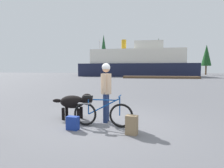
{
  "coord_description": "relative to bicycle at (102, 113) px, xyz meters",
  "views": [
    {
      "loc": [
        1.1,
        -5.35,
        1.6
      ],
      "look_at": [
        -0.12,
        1.13,
        1.09
      ],
      "focal_mm": 30.52,
      "sensor_mm": 36.0,
      "label": 1
    }
  ],
  "objects": [
    {
      "name": "ground_plane",
      "position": [
        0.14,
        0.26,
        -0.37
      ],
      "size": [
        160.0,
        160.0,
        0.0
      ],
      "primitive_type": "plane",
      "color": "slate"
    },
    {
      "name": "bicycle",
      "position": [
        0.0,
        0.0,
        0.0
      ],
      "size": [
        1.7,
        0.44,
        0.89
      ],
      "color": "black",
      "rests_on": "ground_plane"
    },
    {
      "name": "person_cyclist",
      "position": [
        0.01,
        0.48,
        0.72
      ],
      "size": [
        0.32,
        0.53,
        1.78
      ],
      "color": "navy",
      "rests_on": "ground_plane"
    },
    {
      "name": "dog",
      "position": [
        -1.04,
        0.59,
        0.19
      ],
      "size": [
        1.35,
        0.48,
        0.84
      ],
      "color": "black",
      "rests_on": "ground_plane"
    },
    {
      "name": "backpack",
      "position": [
        0.87,
        -0.52,
        -0.13
      ],
      "size": [
        0.32,
        0.26,
        0.48
      ],
      "primitive_type": "cube",
      "rotation": [
        0.0,
        0.0,
        -0.22
      ],
      "color": "#8C7251",
      "rests_on": "ground_plane"
    },
    {
      "name": "handbag_pannier",
      "position": [
        -0.7,
        -0.44,
        -0.19
      ],
      "size": [
        0.34,
        0.23,
        0.36
      ],
      "primitive_type": "cube",
      "rotation": [
        0.0,
        0.0,
        -0.15
      ],
      "color": "navy",
      "rests_on": "ground_plane"
    },
    {
      "name": "dock_pier",
      "position": [
        3.43,
        29.89,
        -0.17
      ],
      "size": [
        13.15,
        2.18,
        0.4
      ],
      "primitive_type": "cube",
      "color": "brown",
      "rests_on": "ground_plane"
    },
    {
      "name": "ferry_boat",
      "position": [
        -1.15,
        39.76,
        2.61
      ],
      "size": [
        25.95,
        8.12,
        8.51
      ],
      "color": "#191E38",
      "rests_on": "ground_plane"
    },
    {
      "name": "sailboat_moored",
      "position": [
        -11.18,
        43.38,
        0.16
      ],
      "size": [
        6.25,
        1.75,
        9.23
      ],
      "color": "silver",
      "rests_on": "ground_plane"
    },
    {
      "name": "pine_tree_far_left",
      "position": [
        -12.07,
        51.91,
        6.76
      ],
      "size": [
        2.89,
        2.89,
        12.15
      ],
      "color": "#4C331E",
      "rests_on": "ground_plane"
    },
    {
      "name": "pine_tree_center",
      "position": [
        4.22,
        52.72,
        6.33
      ],
      "size": [
        3.04,
        3.04,
        10.72
      ],
      "color": "#4C331E",
      "rests_on": "ground_plane"
    },
    {
      "name": "pine_tree_far_right",
      "position": [
        18.0,
        55.01,
        5.34
      ],
      "size": [
        2.86,
        2.86,
        8.83
      ],
      "color": "#4C331E",
      "rests_on": "ground_plane"
    },
    {
      "name": "pine_tree_mid_back",
      "position": [
        -9.79,
        58.36,
        4.95
      ],
      "size": [
        4.0,
        4.0,
        8.41
      ],
      "color": "#4C331E",
      "rests_on": "ground_plane"
    }
  ]
}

